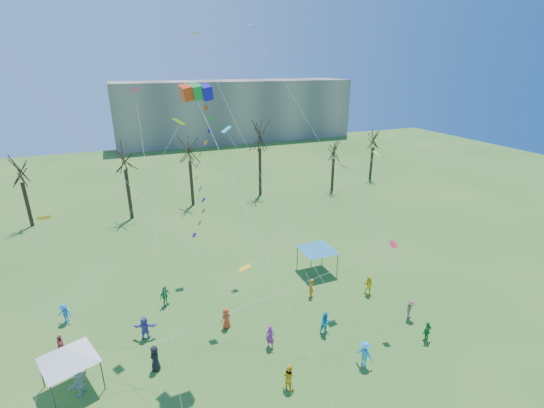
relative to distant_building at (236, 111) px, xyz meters
name	(u,v)px	position (x,y,z in m)	size (l,w,h in m)	color
distant_building	(236,111)	(0.00, 0.00, 0.00)	(60.00, 14.00, 15.00)	gray
bare_tree_row	(187,157)	(-20.71, -45.90, -0.40)	(68.86, 8.59, 11.45)	black
big_box_kite	(207,174)	(-24.33, -75.42, 5.34)	(2.99, 6.68, 19.03)	red
canopy_tent_white	(67,354)	(-33.51, -75.63, -4.83)	(3.93, 3.93, 3.15)	#3F3F44
canopy_tent_blue	(318,245)	(-12.71, -68.66, -4.72)	(4.37, 4.37, 3.28)	#3F3F44
festival_crowd	(232,337)	(-23.34, -75.79, -6.61)	(26.48, 14.56, 1.85)	#B51E16
small_kites_aloft	(233,150)	(-21.42, -71.13, 5.69)	(30.39, 19.57, 32.96)	orange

